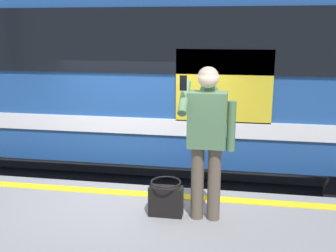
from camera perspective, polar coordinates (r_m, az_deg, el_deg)
name	(u,v)px	position (r m, az deg, el deg)	size (l,w,h in m)	color
ground_plane	(136,246)	(5.89, -4.51, -16.50)	(24.07, 24.07, 0.00)	#3D3D3F
safety_line	(129,193)	(5.22, -5.52, -9.37)	(13.85, 0.16, 0.01)	yellow
track_rail_near	(155,202)	(6.99, -1.86, -10.63)	(18.37, 0.08, 0.16)	slate
track_rail_far	(169,173)	(8.29, 0.15, -6.60)	(18.37, 0.08, 0.16)	slate
train_carriage	(101,59)	(7.37, -9.47, 9.27)	(12.73, 2.73, 3.75)	#1E478C
passenger	(207,132)	(4.26, 5.53, -0.81)	(0.57, 0.55, 1.67)	brown
handbag	(166,199)	(4.56, -0.30, -10.27)	(0.38, 0.34, 0.41)	black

